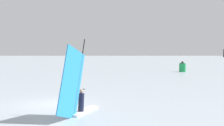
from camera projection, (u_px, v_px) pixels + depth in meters
ground_plane at (50, 104)px, 16.78m from camera, size 4000.00×4000.00×0.00m
windsurfer at (77, 94)px, 13.73m from camera, size 0.81×4.17×4.34m
channel_buoy at (182, 67)px, 48.98m from camera, size 1.24×1.24×2.13m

